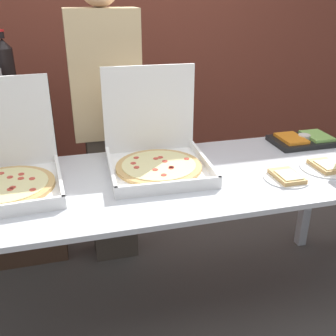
% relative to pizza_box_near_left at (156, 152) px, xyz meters
% --- Properties ---
extents(ground_plane, '(16.00, 16.00, 0.00)m').
position_rel_pizza_box_near_left_xyz_m(ground_plane, '(0.03, -0.14, -0.91)').
color(ground_plane, '#514C47').
extents(brick_wall_behind, '(10.00, 0.06, 2.80)m').
position_rel_pizza_box_near_left_xyz_m(brick_wall_behind, '(0.03, 1.56, 0.49)').
color(brick_wall_behind, brown).
rests_on(brick_wall_behind, ground_plane).
extents(buffet_table, '(2.26, 0.82, 0.83)m').
position_rel_pizza_box_near_left_xyz_m(buffet_table, '(0.03, -0.14, -0.18)').
color(buffet_table, silver).
rests_on(buffet_table, ground_plane).
extents(pizza_box_near_left, '(0.51, 0.53, 0.49)m').
position_rel_pizza_box_near_left_xyz_m(pizza_box_near_left, '(0.00, 0.00, 0.00)').
color(pizza_box_near_left, white).
rests_on(pizza_box_near_left, buffet_table).
extents(pizza_box_near_right, '(0.51, 0.52, 0.47)m').
position_rel_pizza_box_near_left_xyz_m(pizza_box_near_right, '(-0.72, -0.04, -0.00)').
color(pizza_box_near_right, white).
rests_on(pizza_box_near_right, buffet_table).
extents(paper_plate_front_right, '(0.26, 0.26, 0.03)m').
position_rel_pizza_box_near_left_xyz_m(paper_plate_front_right, '(0.83, -0.25, -0.07)').
color(paper_plate_front_right, white).
rests_on(paper_plate_front_right, buffet_table).
extents(paper_plate_front_left, '(0.22, 0.22, 0.03)m').
position_rel_pizza_box_near_left_xyz_m(paper_plate_front_left, '(0.58, -0.30, -0.07)').
color(paper_plate_front_left, white).
rests_on(paper_plate_front_left, buffet_table).
extents(veggie_tray, '(0.38, 0.23, 0.05)m').
position_rel_pizza_box_near_left_xyz_m(veggie_tray, '(0.93, 0.11, -0.06)').
color(veggie_tray, black).
rests_on(veggie_tray, buffet_table).
extents(sideboard_podium, '(0.57, 0.47, 1.14)m').
position_rel_pizza_box_near_left_xyz_m(sideboard_podium, '(-0.80, 0.68, -0.34)').
color(sideboard_podium, '#4C3323').
rests_on(sideboard_podium, ground_plane).
extents(soda_bottle, '(0.10, 0.10, 0.32)m').
position_rel_pizza_box_near_left_xyz_m(soda_bottle, '(-0.74, 0.70, 0.37)').
color(soda_bottle, black).
rests_on(soda_bottle, sideboard_podium).
extents(person_guest_plaid, '(0.40, 0.22, 1.79)m').
position_rel_pizza_box_near_left_xyz_m(person_guest_plaid, '(-0.19, 0.48, 0.03)').
color(person_guest_plaid, '#473D33').
rests_on(person_guest_plaid, ground_plane).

